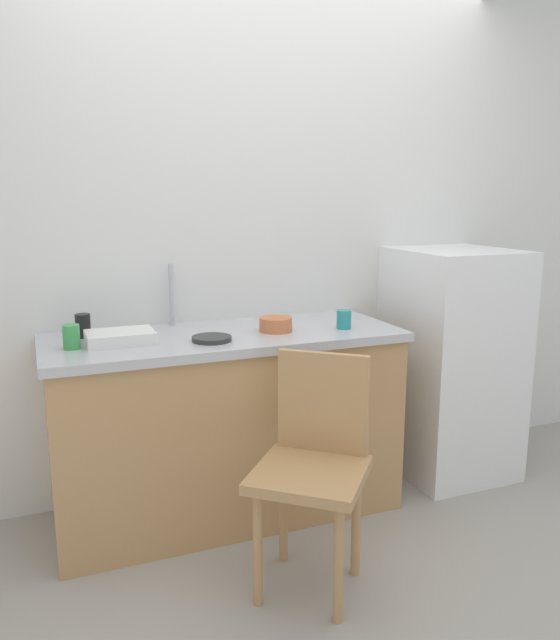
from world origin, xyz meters
name	(u,v)px	position (x,y,z in m)	size (l,w,h in m)	color
ground_plane	(348,570)	(0.00, 0.00, 0.00)	(8.00, 8.00, 0.00)	#9E998E
back_wall	(261,227)	(0.00, 1.00, 1.32)	(4.80, 0.10, 2.65)	silver
cabinet_base	(226,428)	(-0.31, 0.65, 0.41)	(1.56, 0.60, 0.83)	tan
countertop	(225,337)	(-0.31, 0.65, 0.85)	(1.60, 0.64, 0.04)	#B7B7BC
faucet	(172,295)	(-0.49, 0.90, 1.02)	(0.02, 0.02, 0.30)	#B7B7BC
refrigerator	(451,362)	(0.95, 0.65, 0.60)	(0.57, 0.60, 1.21)	white
chair	(314,461)	(-0.16, 0.00, 0.50)	(0.56, 0.56, 0.89)	tan
dish_tray	(120,337)	(-0.77, 0.63, 0.89)	(0.28, 0.20, 0.05)	white
terracotta_bowl	(276,324)	(-0.08, 0.60, 0.90)	(0.15, 0.15, 0.06)	#C67042
hotplate	(212,339)	(-0.40, 0.52, 0.88)	(0.17, 0.17, 0.02)	#2D2D2D
cup_teal	(344,319)	(0.24, 0.53, 0.91)	(0.07, 0.07, 0.09)	teal
cup_green	(71,337)	(-0.97, 0.60, 0.92)	(0.07, 0.07, 0.10)	green
cup_black	(83,326)	(-0.91, 0.79, 0.92)	(0.07, 0.07, 0.10)	black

